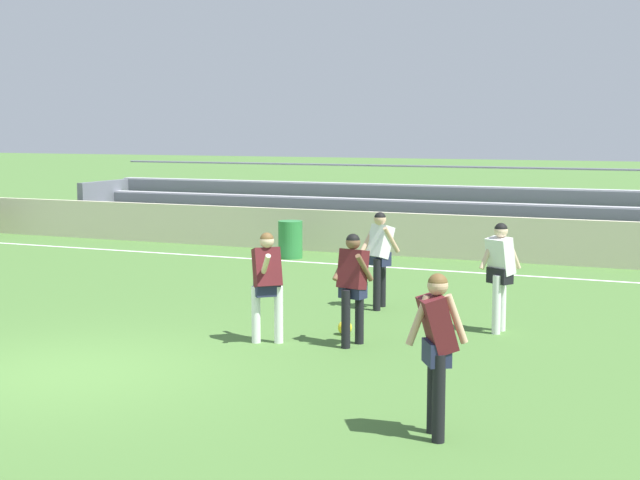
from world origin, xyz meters
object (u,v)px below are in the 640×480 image
Objects in this scene: player_dark_on_ball at (267,278)px; player_dark_challenging at (437,340)px; player_white_pressing_high at (380,251)px; player_white_deep_cover at (500,267)px; player_dark_wide_left at (353,280)px; trash_bin at (290,239)px; bleacher_stand at (380,212)px; soccer_ball at (345,328)px.

player_dark_challenging is (3.40, -3.03, 0.05)m from player_dark_on_ball.
player_white_pressing_high is 2.53m from player_white_deep_cover.
player_dark_on_ball is 1.25m from player_dark_wide_left.
player_white_deep_cover is at bearing -43.75° from trash_bin.
soccer_ball is at bearing -73.40° from bleacher_stand.
trash_bin is at bearing 120.61° from soccer_ball.
trash_bin is 4.08× the size of soccer_ball.
soccer_ball is (3.21, -10.78, -0.73)m from bleacher_stand.
bleacher_stand is at bearing 74.34° from trash_bin.
trash_bin is 0.55× the size of player_dark_wide_left.
player_dark_on_ball is 3.58m from player_white_deep_cover.
player_dark_on_ball is (3.38, -8.08, 0.51)m from trash_bin.
player_dark_wide_left reaches higher than soccer_ball.
player_dark_on_ball is 1.00× the size of player_dark_wide_left.
bleacher_stand is 3.79m from trash_bin.
trash_bin is (-1.02, -3.63, -0.39)m from bleacher_stand.
player_dark_on_ball is at bearing -145.90° from player_white_deep_cover.
trash_bin is at bearing 120.59° from player_dark_wide_left.
player_dark_challenging is at bearing -41.70° from player_dark_on_ball.
player_white_pressing_high is at bearing 114.25° from player_dark_challenging.
trash_bin is 0.53× the size of player_white_pressing_high.
player_dark_wide_left is at bearing -59.63° from soccer_ball.
player_white_pressing_high reaches higher than trash_bin.
player_dark_wide_left is at bearing -78.57° from player_white_pressing_high.
player_dark_challenging reaches higher than player_dark_on_ball.
bleacher_stand reaches higher than player_dark_challenging.
player_white_deep_cover is 7.69× the size of soccer_ball.
player_dark_challenging reaches higher than player_dark_wide_left.
player_white_deep_cover is (1.75, 1.70, 0.05)m from player_dark_wide_left.
player_dark_on_ball is 1.52m from soccer_ball.
player_white_pressing_high is 1.00× the size of player_white_deep_cover.
bleacher_stand is at bearing 111.35° from player_dark_challenging.
player_dark_challenging is at bearing -56.79° from player_dark_wide_left.
trash_bin is 0.53× the size of player_dark_challenging.
player_dark_challenging is (6.78, -11.11, 0.56)m from trash_bin.
bleacher_stand is 9.18m from player_white_pressing_high.
player_dark_wide_left is (4.59, -7.77, 0.52)m from trash_bin.
soccer_ball is (0.19, -2.12, -0.89)m from player_white_pressing_high.
player_white_deep_cover is at bearing 34.10° from player_dark_on_ball.
trash_bin is 0.55× the size of player_dark_on_ball.
bleacher_stand is 10.75× the size of player_white_pressing_high.
player_dark_challenging reaches higher than player_white_pressing_high.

